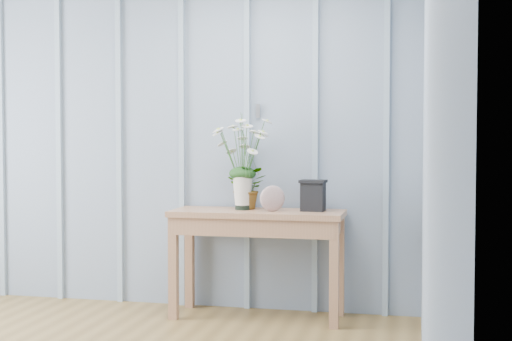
% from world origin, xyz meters
% --- Properties ---
extents(room_shell, '(4.00, 4.50, 2.50)m').
position_xyz_m(room_shell, '(0.00, 0.92, 1.99)').
color(room_shell, gray).
rests_on(room_shell, ground).
extents(sideboard, '(1.20, 0.45, 0.75)m').
position_xyz_m(sideboard, '(0.88, 1.99, 0.64)').
color(sideboard, '#956648').
rests_on(sideboard, ground).
extents(daisy_vase, '(0.46, 0.35, 0.66)m').
position_xyz_m(daisy_vase, '(0.77, 2.02, 1.16)').
color(daisy_vase, black).
rests_on(daisy_vase, sideboard).
extents(spider_plant, '(0.29, 0.26, 0.30)m').
position_xyz_m(spider_plant, '(0.79, 2.07, 0.90)').
color(spider_plant, '#133712').
rests_on(spider_plant, sideboard).
extents(felt_disc_vessel, '(0.18, 0.13, 0.18)m').
position_xyz_m(felt_disc_vessel, '(1.00, 1.95, 0.84)').
color(felt_disc_vessel, '#7D4753').
rests_on(felt_disc_vessel, sideboard).
extents(carved_box, '(0.19, 0.15, 0.22)m').
position_xyz_m(carved_box, '(1.27, 2.03, 0.86)').
color(carved_box, black).
rests_on(carved_box, sideboard).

